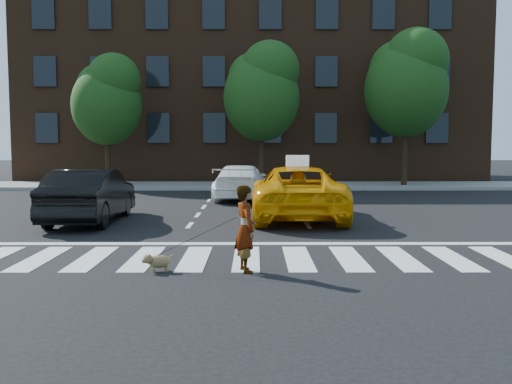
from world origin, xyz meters
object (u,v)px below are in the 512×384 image
tree_right (407,79)px  woman (245,229)px  tree_left (107,97)px  white_suv (241,182)px  dog (157,261)px  taxi (297,192)px  tree_mid (262,88)px  black_sedan (90,196)px

tree_right → woman: (-7.54, -18.10, -4.51)m
tree_left → white_suv: bearing=-40.1°
white_suv → woman: 12.55m
tree_left → dog: bearing=-73.3°
taxi → white_suv: (-1.77, 5.63, -0.10)m
tree_mid → dog: (-2.08, -18.09, -4.66)m
tree_left → black_sedan: 12.76m
tree_right → white_suv: bearing=-144.9°
tree_mid → woman: tree_mid is taller
tree_right → dog: (-9.08, -18.09, -5.07)m
tree_left → white_suv: tree_left is taller
tree_right → white_suv: size_ratio=1.65×
white_suv → black_sedan: bearing=61.8°
black_sedan → woman: 7.59m
tree_left → white_suv: size_ratio=1.39×
tree_right → taxi: (-6.13, -11.18, -4.49)m
black_sedan → tree_right: bearing=-135.2°
tree_right → woman: size_ratio=5.08×
black_sedan → woman: bearing=125.9°
tree_mid → tree_left: bearing=180.0°
tree_mid → dog: size_ratio=13.08×
woman → tree_mid: bearing=-19.8°
tree_mid → taxi: tree_mid is taller
white_suv → tree_mid: bearing=-94.9°
taxi → black_sedan: bearing=7.9°
black_sedan → dog: (2.91, -6.14, -0.56)m
dog → tree_left: bearing=83.7°
woman → dog: 1.65m
tree_mid → tree_right: 7.01m
black_sedan → white_suv: (4.09, 6.41, -0.07)m
tree_mid → taxi: size_ratio=1.27×
taxi → dog: (-2.95, -6.92, -0.59)m
tree_left → tree_mid: tree_mid is taller
tree_mid → dog: bearing=-96.6°
tree_right → taxi: size_ratio=1.38×
taxi → dog: 7.54m
white_suv → tree_right: bearing=-140.6°
tree_mid → white_suv: 7.00m
dog → taxi: bearing=43.9°
tree_mid → white_suv: size_ratio=1.52×
dog → tree_right: bearing=40.3°
tree_right → white_suv: tree_right is taller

